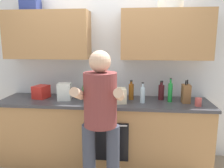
# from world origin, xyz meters

# --- Properties ---
(ground_plane) EXTENTS (12.00, 12.00, 0.00)m
(ground_plane) POSITION_xyz_m (0.00, 0.00, 0.00)
(ground_plane) COLOR gray
(back_wall_unit) EXTENTS (4.00, 0.38, 2.50)m
(back_wall_unit) POSITION_xyz_m (-0.00, 0.27, 1.50)
(back_wall_unit) COLOR silver
(back_wall_unit) RESTS_ON ground
(counter) EXTENTS (2.84, 0.67, 0.90)m
(counter) POSITION_xyz_m (0.00, -0.00, 0.45)
(counter) COLOR #A37547
(counter) RESTS_ON ground
(person_standing) EXTENTS (0.49, 0.45, 1.61)m
(person_standing) POSITION_xyz_m (0.06, -0.73, 0.95)
(person_standing) COLOR #383D4C
(person_standing) RESTS_ON ground
(bottle_syrup) EXTENTS (0.07, 0.07, 0.27)m
(bottle_syrup) POSITION_xyz_m (0.37, 0.09, 1.02)
(bottle_syrup) COLOR #8C4C14
(bottle_syrup) RESTS_ON counter
(bottle_vinegar) EXTENTS (0.07, 0.07, 0.23)m
(bottle_vinegar) POSITION_xyz_m (-0.23, 0.17, 0.99)
(bottle_vinegar) COLOR brown
(bottle_vinegar) RESTS_ON counter
(bottle_water) EXTENTS (0.06, 0.06, 0.27)m
(bottle_water) POSITION_xyz_m (0.52, -0.06, 1.01)
(bottle_water) COLOR silver
(bottle_water) RESTS_ON counter
(bottle_soda) EXTENTS (0.06, 0.06, 0.32)m
(bottle_soda) POSITION_xyz_m (0.88, 0.02, 1.03)
(bottle_soda) COLOR #198C33
(bottle_soda) RESTS_ON counter
(bottle_wine) EXTENTS (0.08, 0.08, 0.26)m
(bottle_wine) POSITION_xyz_m (0.78, 0.13, 1.01)
(bottle_wine) COLOR #471419
(bottle_wine) RESTS_ON counter
(bottle_hotsauce) EXTENTS (0.07, 0.07, 0.25)m
(bottle_hotsauce) POSITION_xyz_m (-0.01, 0.13, 1.00)
(bottle_hotsauce) COLOR red
(bottle_hotsauce) RESTS_ON counter
(cup_ceramic) EXTENTS (0.08, 0.08, 0.10)m
(cup_ceramic) POSITION_xyz_m (1.20, -0.14, 0.95)
(cup_ceramic) COLOR #BF4C47
(cup_ceramic) RESTS_ON counter
(knife_block) EXTENTS (0.10, 0.14, 0.30)m
(knife_block) POSITION_xyz_m (1.08, 0.01, 1.02)
(knife_block) COLOR brown
(knife_block) RESTS_ON counter
(potted_herb) EXTENTS (0.18, 0.18, 0.26)m
(potted_herb) POSITION_xyz_m (-0.19, -0.05, 1.06)
(potted_herb) COLOR #9E6647
(potted_herb) RESTS_ON counter
(grocery_bag_produce) EXTENTS (0.21, 0.22, 0.23)m
(grocery_bag_produce) POSITION_xyz_m (-0.54, 0.00, 1.01)
(grocery_bag_produce) COLOR silver
(grocery_bag_produce) RESTS_ON counter
(grocery_bag_crisps) EXTENTS (0.22, 0.25, 0.18)m
(grocery_bag_crisps) POSITION_xyz_m (-0.90, 0.05, 0.99)
(grocery_bag_crisps) COLOR red
(grocery_bag_crisps) RESTS_ON counter
(grocery_bag_rice) EXTENTS (0.22, 0.22, 0.19)m
(grocery_bag_rice) POSITION_xyz_m (0.20, -0.08, 0.99)
(grocery_bag_rice) COLOR beige
(grocery_bag_rice) RESTS_ON counter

